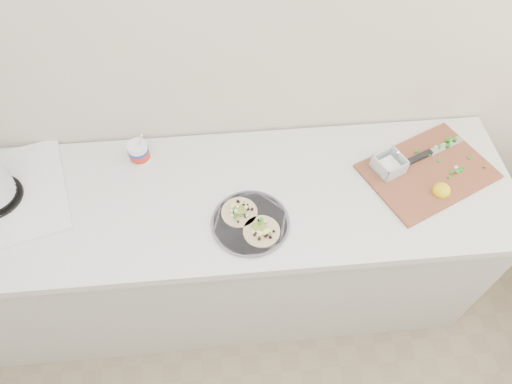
{
  "coord_description": "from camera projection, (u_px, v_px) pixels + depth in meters",
  "views": [
    {
      "loc": [
        0.11,
        0.39,
        2.32
      ],
      "look_at": [
        0.2,
        1.38,
        0.96
      ],
      "focal_mm": 32.0,
      "sensor_mm": 36.0,
      "label": 1
    }
  ],
  "objects": [
    {
      "name": "counter",
      "position": [
        211.0,
        250.0,
        2.12
      ],
      "size": [
        2.44,
        0.66,
        0.9
      ],
      "color": "beige",
      "rests_on": "ground"
    },
    {
      "name": "cutboard",
      "position": [
        425.0,
        168.0,
        1.81
      ],
      "size": [
        0.58,
        0.51,
        0.08
      ],
      "rotation": [
        0.0,
        0.0,
        0.42
      ],
      "color": "brown",
      "rests_on": "counter"
    },
    {
      "name": "taco_plate",
      "position": [
        250.0,
        222.0,
        1.66
      ],
      "size": [
        0.29,
        0.29,
        0.04
      ],
      "rotation": [
        0.0,
        0.0,
        0.43
      ],
      "color": "#525259",
      "rests_on": "counter"
    },
    {
      "name": "tub",
      "position": [
        139.0,
        151.0,
        1.8
      ],
      "size": [
        0.08,
        0.08,
        0.19
      ],
      "rotation": [
        0.0,
        0.0,
        -0.33
      ],
      "color": "white",
      "rests_on": "counter"
    }
  ]
}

